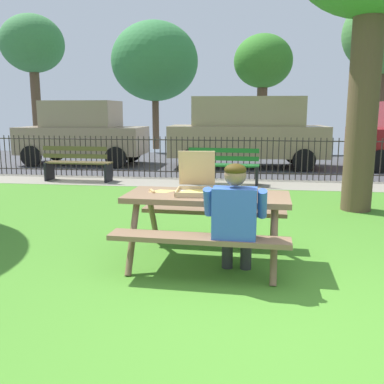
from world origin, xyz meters
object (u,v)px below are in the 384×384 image
object	(u,v)px
park_bench_center	(224,166)
far_tree_midleft	(155,62)
far_tree_left	(32,46)
picnic_table_foreground	(207,209)
far_tree_center	(263,63)
parked_car_far_left	(83,132)
parked_car_left	(247,130)
adult_at_table	(235,216)
pizza_slice_on_table	(161,191)
pizza_box_open	(196,185)
park_bench_left	(78,164)

from	to	relation	value
park_bench_center	far_tree_midleft	world-z (taller)	far_tree_midleft
park_bench_center	far_tree_left	size ratio (longest dim) A/B	0.28
picnic_table_foreground	far_tree_center	size ratio (longest dim) A/B	0.39
parked_car_far_left	parked_car_left	size ratio (longest dim) A/B	0.84
parked_car_left	far_tree_left	bearing A→B (deg)	149.11
adult_at_table	parked_car_far_left	size ratio (longest dim) A/B	0.30
pizza_slice_on_table	pizza_box_open	bearing A→B (deg)	-8.96
far_tree_left	pizza_slice_on_table	bearing A→B (deg)	-58.24
park_bench_left	pizza_box_open	bearing A→B (deg)	-55.59
park_bench_left	far_tree_center	xyz separation A→B (m)	(4.57, 8.97, 3.21)
picnic_table_foreground	pizza_slice_on_table	distance (m)	0.58
pizza_box_open	far_tree_center	world-z (taller)	far_tree_center
pizza_slice_on_table	far_tree_midleft	bearing A→B (deg)	102.63
park_bench_left	far_tree_center	size ratio (longest dim) A/B	0.34
picnic_table_foreground	parked_car_far_left	bearing A→B (deg)	119.65
pizza_slice_on_table	far_tree_center	xyz separation A→B (m)	(1.47, 14.03, 2.85)
pizza_box_open	pizza_slice_on_table	size ratio (longest dim) A/B	1.61
adult_at_table	parked_car_left	distance (m)	8.92
pizza_box_open	far_tree_left	bearing A→B (deg)	122.84
picnic_table_foreground	pizza_box_open	distance (m)	0.30
adult_at_table	park_bench_left	bearing A→B (deg)	124.95
park_bench_center	picnic_table_foreground	bearing A→B (deg)	-88.65
picnic_table_foreground	far_tree_center	distance (m)	14.48
pizza_slice_on_table	far_tree_left	bearing A→B (deg)	121.76
pizza_box_open	park_bench_center	distance (m)	5.15
picnic_table_foreground	far_tree_center	bearing A→B (deg)	86.24
parked_car_left	far_tree_midleft	world-z (taller)	far_tree_midleft
park_bench_left	parked_car_left	bearing A→B (deg)	38.74
adult_at_table	far_tree_left	size ratio (longest dim) A/B	0.20
picnic_table_foreground	far_tree_midleft	size ratio (longest dim) A/B	0.34
picnic_table_foreground	far_tree_left	bearing A→B (deg)	123.14
parked_car_left	far_tree_left	size ratio (longest dim) A/B	0.80
far_tree_left	far_tree_center	distance (m)	10.20
park_bench_left	parked_car_far_left	world-z (taller)	parked_car_far_left
park_bench_left	far_tree_left	world-z (taller)	far_tree_left
parked_car_left	far_tree_midleft	size ratio (longest dim) A/B	0.86
park_bench_center	parked_car_left	world-z (taller)	parked_car_left
pizza_box_open	far_tree_midleft	bearing A→B (deg)	104.15
pizza_box_open	far_tree_center	bearing A→B (deg)	85.69
park_bench_left	far_tree_left	xyz separation A→B (m)	(-5.58, 8.97, 4.11)
adult_at_table	park_bench_left	xyz separation A→B (m)	(-3.97, 5.68, -0.24)
pizza_box_open	pizza_slice_on_table	xyz separation A→B (m)	(-0.41, 0.06, -0.08)
picnic_table_foreground	park_bench_left	xyz separation A→B (m)	(-3.64, 5.17, -0.18)
parked_car_far_left	park_bench_left	bearing A→B (deg)	-70.66
pizza_slice_on_table	parked_car_left	xyz separation A→B (m)	(0.92, 8.28, 0.32)
park_bench_center	far_tree_center	xyz separation A→B (m)	(1.05, 8.97, 3.21)
pizza_box_open	parked_car_far_left	size ratio (longest dim) A/B	0.13
park_bench_center	far_tree_midleft	xyz separation A→B (m)	(-3.56, 8.97, 3.34)
far_tree_midleft	park_bench_center	bearing A→B (deg)	-68.32
far_tree_center	park_bench_center	bearing A→B (deg)	-96.69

